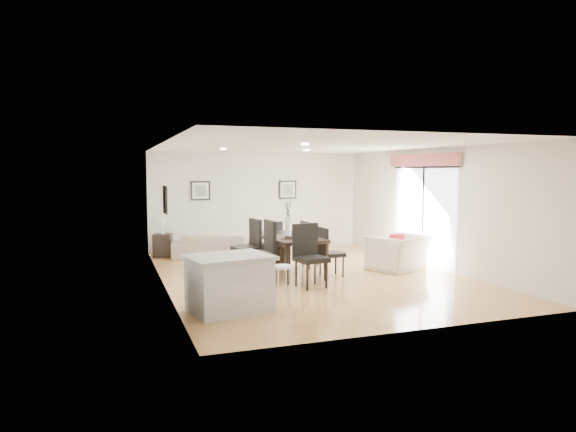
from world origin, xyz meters
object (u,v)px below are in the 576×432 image
object	(u,v)px
dining_chair_efar	(310,242)
bar_stool	(282,271)
dining_chair_wfar	(250,242)
coffee_table	(266,254)
dining_table	(288,240)
dining_chair_enear	(328,249)
dining_chair_foot	(272,240)
dining_chair_wnear	(264,247)
kitchen_island	(229,283)
dining_chair_head	(309,252)
sofa	(213,246)
side_table	(163,245)
armchair	(398,253)

from	to	relation	value
dining_chair_efar	bar_stool	size ratio (longest dim) A/B	1.58
dining_chair_wfar	coffee_table	xyz separation A→B (m)	(0.67, 1.05, -0.44)
dining_table	dining_chair_enear	size ratio (longest dim) A/B	1.98
dining_chair_foot	dining_chair_efar	bearing A→B (deg)	118.48
dining_chair_wnear	kitchen_island	xyz separation A→B (m)	(-1.14, -1.94, -0.23)
dining_chair_efar	dining_chair_head	world-z (taller)	dining_chair_head
dining_chair_enear	coffee_table	xyz separation A→B (m)	(-0.71, 2.05, -0.37)
coffee_table	sofa	bearing A→B (deg)	149.20
dining_table	dining_chair_enear	distance (m)	0.87
dining_table	bar_stool	world-z (taller)	dining_table
sofa	bar_stool	bearing A→B (deg)	103.38
dining_chair_wnear	bar_stool	bearing A→B (deg)	-10.46
dining_table	dining_chair_wnear	xyz separation A→B (m)	(-0.68, -0.49, -0.06)
dining_chair_wnear	bar_stool	size ratio (longest dim) A/B	1.81
coffee_table	kitchen_island	size ratio (longest dim) A/B	0.71
sofa	side_table	bearing A→B (deg)	-12.32
dining_chair_wfar	dining_chair_efar	size ratio (longest dim) A/B	1.08
side_table	kitchen_island	distance (m)	5.65
dining_table	coffee_table	size ratio (longest dim) A/B	2.01
sofa	dining_chair_wnear	distance (m)	3.20
coffee_table	dining_chair_enear	bearing A→B (deg)	-55.63
dining_chair_foot	sofa	bearing A→B (deg)	-66.42
dining_chair_wfar	dining_chair_enear	bearing A→B (deg)	44.26
dining_chair_efar	bar_stool	world-z (taller)	dining_chair_efar
kitchen_island	dining_chair_foot	bearing A→B (deg)	52.29
kitchen_island	bar_stool	bearing A→B (deg)	-10.95
dining_chair_wnear	dining_chair_head	size ratio (longest dim) A/B	1.02
dining_chair_wfar	sofa	bearing A→B (deg)	-179.41
armchair	dining_table	world-z (taller)	dining_table
sofa	armchair	distance (m)	4.67
side_table	sofa	bearing A→B (deg)	-24.18
dining_chair_enear	dining_chair_wnear	bearing A→B (deg)	89.46
dining_chair_wnear	dining_chair_head	world-z (taller)	dining_chair_wnear
sofa	dining_chair_wfar	world-z (taller)	dining_chair_wfar
dining_chair_wnear	kitchen_island	world-z (taller)	dining_chair_wnear
dining_chair_enear	side_table	xyz separation A→B (m)	(-2.97, 3.69, -0.28)
sofa	dining_table	bearing A→B (deg)	124.05
dining_chair_enear	dining_chair_efar	size ratio (longest dim) A/B	0.97
dining_chair_wfar	dining_chair_enear	size ratio (longest dim) A/B	1.12
dining_chair_wfar	dining_chair_efar	xyz separation A→B (m)	(1.38, -0.02, -0.05)
dining_chair_efar	kitchen_island	world-z (taller)	dining_chair_efar
dining_chair_wfar	side_table	xyz separation A→B (m)	(-1.58, 2.69, -0.35)
dining_chair_wfar	side_table	distance (m)	3.14
armchair	dining_chair_wnear	xyz separation A→B (m)	(-3.14, -0.13, 0.29)
armchair	coffee_table	size ratio (longest dim) A/B	1.17
dining_chair_wfar	coffee_table	bearing A→B (deg)	137.37
dining_chair_wnear	coffee_table	world-z (taller)	dining_chair_wnear
sofa	armchair	xyz separation A→B (m)	(3.55, -3.03, 0.09)
bar_stool	dining_chair_enear	bearing A→B (deg)	49.60
coffee_table	side_table	world-z (taller)	side_table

